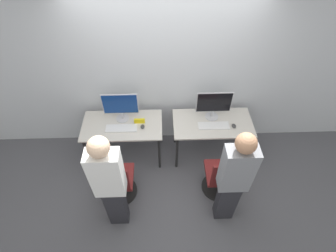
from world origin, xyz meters
The scene contains 15 objects.
ground_plane centered at (0.00, 0.00, 0.00)m, with size 20.00×20.00×0.00m, color #4C4C51.
wall_back centered at (0.00, 0.75, 1.40)m, with size 12.00×0.05×2.80m.
desk_left centered at (-0.69, 0.31, 0.66)m, with size 1.20×0.63×0.75m.
monitor_left centered at (-0.69, 0.45, 1.01)m, with size 0.52×0.20×0.48m.
keyboard_left centered at (-0.69, 0.23, 0.76)m, with size 0.46×0.15×0.02m.
mouse_left centered at (-0.37, 0.25, 0.77)m, with size 0.06×0.09×0.03m.
office_chair_left centered at (-0.73, -0.44, 0.36)m, with size 0.48×0.48×0.88m.
person_left centered at (-0.70, -0.80, 0.96)m, with size 0.36×0.23×1.74m.
desk_right centered at (0.69, 0.31, 0.66)m, with size 1.20×0.63×0.75m.
monitor_right centered at (0.69, 0.44, 1.01)m, with size 0.52×0.20×0.48m.
keyboard_right centered at (0.69, 0.24, 0.76)m, with size 0.46×0.15×0.02m.
mouse_right centered at (0.98, 0.22, 0.77)m, with size 0.06×0.09×0.03m.
office_chair_right centered at (0.74, -0.41, 0.36)m, with size 0.48×0.48×0.88m.
person_right centered at (0.75, -0.78, 0.94)m, with size 0.36×0.22×1.71m.
placard_left centered at (-0.42, 0.34, 0.79)m, with size 0.16×0.03×0.08m.
Camera 1 is at (-0.08, -2.39, 3.62)m, focal length 28.00 mm.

